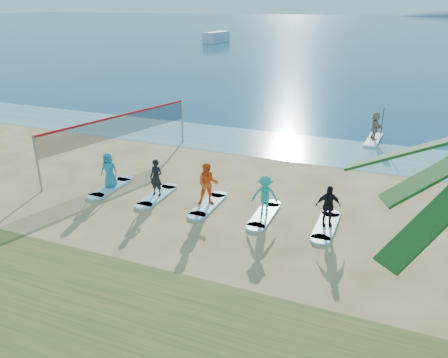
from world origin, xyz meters
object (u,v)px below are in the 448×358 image
at_px(student_2, 208,184).
at_px(surfboard_3, 264,215).
at_px(surfboard_0, 111,187).
at_px(student_0, 109,170).
at_px(volleyball_net, 120,126).
at_px(paddleboard, 373,140).
at_px(student_1, 156,178).
at_px(student_4, 328,206).
at_px(boat_offshore_a, 216,42).
at_px(paddleboarder, 375,126).
at_px(surfboard_2, 208,205).
at_px(student_3, 265,195).
at_px(surfboard_4, 326,226).
at_px(surfboard_1, 157,196).

xyz_separation_m(student_2, surfboard_3, (2.34, 0.00, -0.91)).
relative_size(surfboard_0, student_0, 1.42).
distance_m(volleyball_net, paddleboard, 14.58).
relative_size(volleyball_net, student_1, 5.66).
bearing_deg(student_4, paddleboard, 64.60).
bearing_deg(student_1, paddleboard, 60.52).
relative_size(boat_offshore_a, student_1, 4.88).
bearing_deg(paddleboard, paddleboarder, 0.00).
bearing_deg(surfboard_2, boat_offshore_a, 113.12).
relative_size(volleyball_net, surfboard_3, 3.99).
bearing_deg(paddleboarder, surfboard_0, 119.37).
bearing_deg(student_1, student_3, 3.48).
xyz_separation_m(paddleboarder, student_4, (-0.65, -11.83, -0.06)).
xyz_separation_m(surfboard_2, student_4, (4.68, 0.00, 0.81)).
relative_size(volleyball_net, student_2, 5.08).
height_order(surfboard_0, student_2, student_2).
bearing_deg(paddleboard, student_1, -119.34).
distance_m(volleyball_net, surfboard_0, 3.80).
xyz_separation_m(student_2, surfboard_4, (4.68, 0.00, -0.91)).
bearing_deg(student_0, volleyball_net, 107.40).
bearing_deg(paddleboard, volleyball_net, -138.70).
bearing_deg(student_4, surfboard_1, 157.75).
distance_m(boat_offshore_a, surfboard_2, 78.13).
height_order(volleyball_net, surfboard_4, volleyball_net).
bearing_deg(paddleboarder, surfboard_4, 156.45).
bearing_deg(volleyball_net, surfboard_4, -15.47).
bearing_deg(student_2, volleyball_net, 129.13).
relative_size(paddleboarder, surfboard_2, 0.73).
bearing_deg(surfboard_3, surfboard_4, 0.00).
bearing_deg(volleyball_net, surfboard_1, -38.34).
bearing_deg(student_0, surfboard_3, -8.30).
bearing_deg(surfboard_2, surfboard_3, 0.00).
bearing_deg(student_4, boat_offshore_a, 93.95).
height_order(student_1, student_4, student_1).
height_order(student_2, surfboard_4, student_2).
height_order(paddleboarder, surfboard_2, paddleboarder).
distance_m(paddleboarder, student_4, 11.84).
relative_size(paddleboard, paddleboarder, 1.88).
relative_size(surfboard_1, student_2, 1.27).
xyz_separation_m(paddleboard, surfboard_4, (-0.65, -11.83, -0.01)).
bearing_deg(boat_offshore_a, surfboard_3, -61.33).
height_order(student_0, surfboard_1, student_0).
height_order(paddleboarder, student_3, paddleboarder).
bearing_deg(student_4, paddleboarder, 64.60).
bearing_deg(boat_offshore_a, paddleboarder, -55.05).
relative_size(surfboard_2, student_4, 1.44).
distance_m(surfboard_4, student_4, 0.81).
xyz_separation_m(paddleboarder, boat_offshore_a, (-36.00, 60.03, -0.92)).
bearing_deg(surfboard_1, paddleboarder, 57.04).
bearing_deg(surfboard_0, surfboard_1, 0.00).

